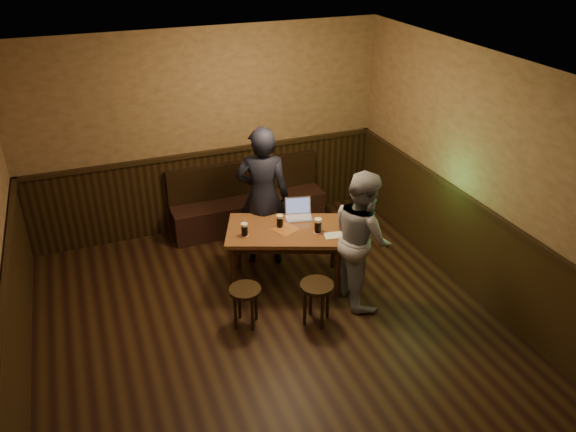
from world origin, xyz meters
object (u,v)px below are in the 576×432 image
(pub_table, at_px, (286,236))
(stool_right, at_px, (317,292))
(stool_left, at_px, (245,296))
(person_suit, at_px, (263,197))
(person_grey, at_px, (362,238))
(pint_mid, at_px, (280,221))
(pint_left, at_px, (244,230))
(pint_right, at_px, (318,226))
(laptop, at_px, (299,212))
(bench, at_px, (248,206))

(pub_table, relative_size, stool_right, 3.15)
(pub_table, relative_size, stool_left, 3.32)
(pub_table, bearing_deg, person_suit, 120.21)
(person_grey, bearing_deg, stool_left, 94.01)
(stool_left, height_order, pint_mid, pint_mid)
(pint_left, bearing_deg, stool_right, -59.07)
(stool_right, height_order, person_grey, person_grey)
(person_suit, bearing_deg, pint_mid, 115.49)
(pint_mid, bearing_deg, pub_table, -57.53)
(stool_right, bearing_deg, pint_left, 120.93)
(pint_mid, height_order, pint_right, pint_right)
(pub_table, xyz_separation_m, laptop, (0.26, 0.23, 0.16))
(person_grey, bearing_deg, laptop, 30.70)
(pint_left, bearing_deg, person_grey, -28.74)
(bench, distance_m, pint_left, 1.65)
(person_suit, distance_m, person_grey, 1.42)
(pint_left, height_order, pint_right, pint_right)
(pint_right, xyz_separation_m, laptop, (-0.06, 0.44, -0.03))
(stool_left, distance_m, pint_right, 1.20)
(stool_right, height_order, pint_left, pint_left)
(pint_mid, height_order, person_suit, person_suit)
(pint_left, relative_size, person_grey, 0.10)
(stool_right, bearing_deg, pub_table, 92.19)
(pub_table, distance_m, pint_left, 0.53)
(pub_table, bearing_deg, pint_mid, 144.08)
(stool_right, bearing_deg, stool_left, 161.94)
(pub_table, distance_m, person_suit, 0.64)
(bench, xyz_separation_m, pint_right, (0.32, -1.72, 0.52))
(bench, distance_m, person_suit, 1.13)
(laptop, distance_m, person_grey, 0.95)
(pint_mid, distance_m, laptop, 0.35)
(stool_left, bearing_deg, laptop, 41.08)
(bench, distance_m, person_grey, 2.30)
(pub_table, bearing_deg, bench, 111.61)
(stool_right, xyz_separation_m, person_grey, (0.65, 0.24, 0.41))
(pint_right, xyz_separation_m, person_suit, (-0.41, 0.77, 0.09))
(laptop, bearing_deg, stool_right, -88.05)
(laptop, bearing_deg, stool_left, -125.09)
(bench, bearing_deg, stool_left, -108.39)
(pub_table, relative_size, person_grey, 0.97)
(stool_left, distance_m, pint_mid, 1.05)
(bench, relative_size, laptop, 5.88)
(stool_right, distance_m, pint_left, 1.11)
(person_grey, bearing_deg, pint_left, 65.49)
(person_suit, bearing_deg, bench, -74.28)
(pub_table, bearing_deg, stool_right, -66.20)
(pint_left, relative_size, pint_right, 0.90)
(bench, height_order, person_grey, person_grey)
(stool_right, xyz_separation_m, laptop, (0.23, 1.09, 0.40))
(stool_left, distance_m, person_grey, 1.46)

